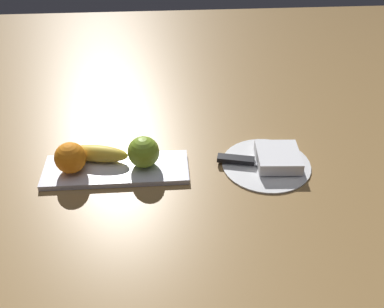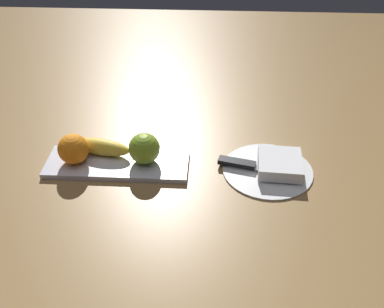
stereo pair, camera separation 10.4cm
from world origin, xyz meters
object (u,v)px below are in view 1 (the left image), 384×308
Objects in this scene: banana at (97,154)px; orange_near_apple at (70,158)px; dinner_plate at (266,164)px; knife at (242,160)px; apple at (143,152)px; folded_napkin at (278,157)px; fruit_tray at (116,170)px.

orange_near_apple reaches higher than banana.
orange_near_apple is at bearing -137.04° from banana.
knife reaches higher than dinner_plate.
apple reaches higher than folded_napkin.
orange_near_apple is 0.68× the size of folded_napkin.
orange_near_apple reaches higher than knife.
apple reaches higher than banana.
knife is (-0.09, 0.01, -0.01)m from folded_napkin.
orange_near_apple is at bearing -164.96° from knife.
dinner_plate is 2.00× the size of folded_napkin.
apple reaches higher than orange_near_apple.
folded_napkin is at bearing 7.28° from banana.
banana reaches higher than fruit_tray.
knife is (0.35, -0.02, -0.02)m from banana.
dinner_plate is 1.19× the size of knife.
folded_napkin is (0.03, -0.00, 0.02)m from dinner_plate.
apple reaches higher than dinner_plate.
orange_near_apple is at bearing -177.91° from fruit_tray.
apple is at bearing 3.30° from orange_near_apple.
knife is (0.24, 0.00, -0.04)m from apple.
banana is (-0.11, 0.02, -0.02)m from apple.
fruit_tray is at bearing 180.00° from folded_napkin.
dinner_plate is 0.06m from knife.
apple is at bearing 178.83° from dinner_plate.
fruit_tray is 3.18× the size of folded_napkin.
banana is 0.70× the size of dinner_plate.
apple is at bearing -166.32° from knife.
folded_napkin is at bearing -0.00° from dinner_plate.
fruit_tray is 0.08m from apple.
dinner_plate is at bearing -1.17° from apple.
folded_napkin is (0.43, -0.03, -0.01)m from banana.
banana is at bearing 175.90° from folded_napkin.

